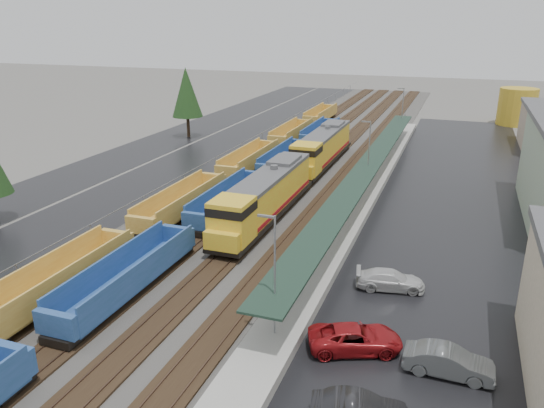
{
  "coord_description": "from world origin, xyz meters",
  "views": [
    {
      "loc": [
        18.39,
        -5.2,
        17.99
      ],
      "look_at": [
        2.89,
        37.93,
        2.0
      ],
      "focal_mm": 35.0,
      "sensor_mm": 36.0,
      "label": 1
    }
  ],
  "objects": [
    {
      "name": "west_parking_lot",
      "position": [
        -15.0,
        60.0,
        0.01
      ],
      "size": [
        10.0,
        160.0,
        0.02
      ],
      "primitive_type": "cube",
      "color": "black",
      "rests_on": "ground"
    },
    {
      "name": "storage_tank",
      "position": [
        27.5,
        99.17,
        3.26
      ],
      "size": [
        6.53,
        6.53,
        6.53
      ],
      "primitive_type": "cylinder",
      "color": "gold",
      "rests_on": "ground"
    },
    {
      "name": "well_string_blue",
      "position": [
        -2.0,
        30.86,
        1.22
      ],
      "size": [
        2.8,
        101.03,
        2.49
      ],
      "color": "navy",
      "rests_on": "ground"
    },
    {
      "name": "tree_west_far",
      "position": [
        -23.0,
        70.0,
        7.12
      ],
      "size": [
        4.84,
        4.84,
        11.0
      ],
      "color": "#332316",
      "rests_on": "ground"
    },
    {
      "name": "east_commuter_lot",
      "position": [
        19.0,
        50.0,
        0.01
      ],
      "size": [
        16.0,
        100.0,
        0.02
      ],
      "primitive_type": "cube",
      "color": "black",
      "rests_on": "ground"
    },
    {
      "name": "parked_car_east_e",
      "position": [
        19.19,
        20.37,
        0.78
      ],
      "size": [
        1.72,
        4.74,
        1.56
      ],
      "primitive_type": "imported",
      "rotation": [
        0.0,
        0.0,
        1.56
      ],
      "color": "#515456",
      "rests_on": "ground"
    },
    {
      "name": "ballast_strip",
      "position": [
        0.0,
        60.0,
        0.04
      ],
      "size": [
        20.0,
        160.0,
        0.08
      ],
      "primitive_type": "cube",
      "color": "#302D2B",
      "rests_on": "ground"
    },
    {
      "name": "locomotive_lead",
      "position": [
        2.0,
        38.2,
        2.48
      ],
      "size": [
        3.13,
        20.65,
        4.67
      ],
      "color": "black",
      "rests_on": "ground"
    },
    {
      "name": "well_string_yellow",
      "position": [
        -6.0,
        37.09,
        1.23
      ],
      "size": [
        2.82,
        118.87,
        2.5
      ],
      "color": "#BD8934",
      "rests_on": "ground"
    },
    {
      "name": "parked_car_east_c",
      "position": [
        14.93,
        28.99,
        0.69
      ],
      "size": [
        2.79,
        5.05,
        1.38
      ],
      "primitive_type": "imported",
      "rotation": [
        0.0,
        0.0,
        1.76
      ],
      "color": "silver",
      "rests_on": "ground"
    },
    {
      "name": "parked_car_east_b",
      "position": [
        14.06,
        20.93,
        0.75
      ],
      "size": [
        4.29,
        5.91,
        1.49
      ],
      "primitive_type": "imported",
      "rotation": [
        0.0,
        0.0,
        1.95
      ],
      "color": "maroon",
      "rests_on": "ground"
    },
    {
      "name": "chainlink_fence",
      "position": [
        -9.5,
        58.44,
        1.61
      ],
      "size": [
        0.08,
        160.04,
        2.02
      ],
      "color": "gray",
      "rests_on": "ground"
    },
    {
      "name": "west_road",
      "position": [
        -25.0,
        60.0,
        0.01
      ],
      "size": [
        9.0,
        160.0,
        0.02
      ],
      "primitive_type": "cube",
      "color": "black",
      "rests_on": "ground"
    },
    {
      "name": "station_platform",
      "position": [
        9.5,
        50.01,
        0.73
      ],
      "size": [
        3.0,
        80.0,
        8.0
      ],
      "color": "#9E9B93",
      "rests_on": "ground"
    },
    {
      "name": "locomotive_trail",
      "position": [
        2.0,
        59.2,
        2.48
      ],
      "size": [
        3.13,
        20.65,
        4.67
      ],
      "color": "black",
      "rests_on": "ground"
    },
    {
      "name": "trackbed",
      "position": [
        -0.0,
        60.0,
        0.16
      ],
      "size": [
        14.6,
        160.0,
        0.22
      ],
      "color": "black",
      "rests_on": "ground"
    }
  ]
}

